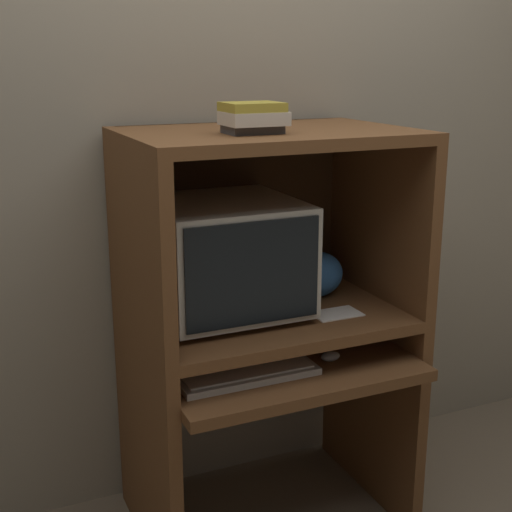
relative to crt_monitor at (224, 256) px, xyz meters
name	(u,v)px	position (x,y,z in m)	size (l,w,h in m)	color
wall_back	(224,134)	(0.13, 0.33, 0.34)	(6.00, 0.06, 2.60)	gray
desk_base	(273,418)	(0.13, -0.09, -0.55)	(0.88, 0.69, 0.64)	brown
desk_monitor_shelf	(267,318)	(0.13, -0.04, -0.22)	(0.88, 0.61, 0.13)	brown
hutch_upper	(263,192)	(0.13, -0.01, 0.19)	(0.88, 0.61, 0.58)	brown
crt_monitor	(224,256)	(0.00, 0.00, 0.00)	(0.45, 0.47, 0.36)	beige
keyboard	(246,373)	(-0.02, -0.22, -0.30)	(0.43, 0.17, 0.03)	beige
mouse	(330,356)	(0.27, -0.22, -0.30)	(0.06, 0.04, 0.03)	#B7B7B7
snack_bag	(316,274)	(0.34, 0.02, -0.11)	(0.19, 0.14, 0.16)	#336BB7
book_stack	(253,117)	(0.04, -0.13, 0.44)	(0.17, 0.14, 0.09)	#4C4C51
paper_card	(336,314)	(0.32, -0.17, -0.19)	(0.16, 0.10, 0.00)	white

